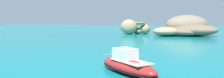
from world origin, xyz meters
name	(u,v)px	position (x,y,z in m)	size (l,w,h in m)	color
islet_large	(186,28)	(6.46, 65.19, 2.44)	(24.28, 24.50, 7.10)	#84755B
islet_small	(134,27)	(-12.12, 63.94, 2.53)	(10.76, 9.90, 5.55)	#9E8966
motorboat_red	(127,65)	(3.76, 7.18, 0.81)	(8.16, 6.74, 2.43)	red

